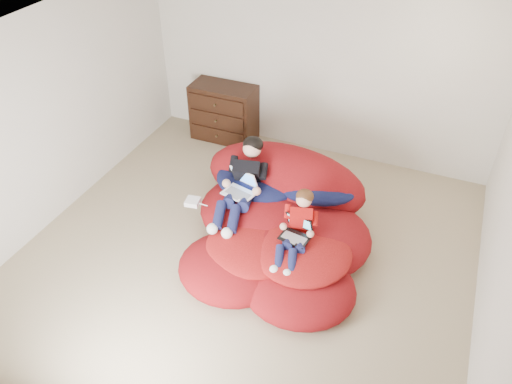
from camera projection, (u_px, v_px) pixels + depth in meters
name	position (u px, v px, depth m)	size (l,w,h in m)	color
room_shell	(247.00, 240.00, 5.69)	(5.10, 5.10, 2.77)	tan
dresser	(224.00, 113.00, 7.61)	(0.97, 0.55, 0.88)	black
beanbag_pile	(280.00, 220.00, 5.88)	(2.32, 2.41, 0.93)	maroon
cream_pillow	(263.00, 151.00, 6.43)	(0.39, 0.25, 0.25)	silver
older_boy	(243.00, 179.00, 5.82)	(0.40, 1.13, 0.74)	black
younger_boy	(298.00, 226.00, 5.31)	(0.33, 0.83, 0.61)	red
laptop_white	(241.00, 186.00, 5.81)	(0.40, 0.42, 0.25)	white
laptop_black	(297.00, 231.00, 5.33)	(0.34, 0.34, 0.22)	black
power_adapter	(193.00, 202.00, 5.92)	(0.16, 0.16, 0.06)	white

